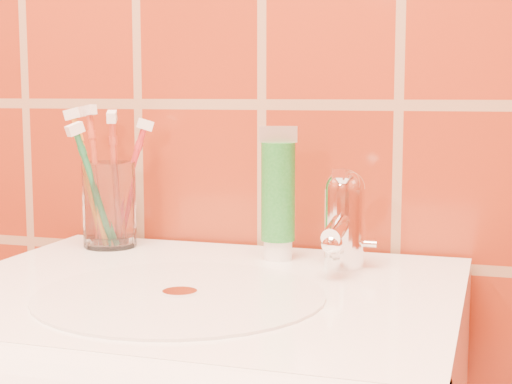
% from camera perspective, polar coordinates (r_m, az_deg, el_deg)
% --- Properties ---
extents(glass_tumbler, '(0.09, 0.09, 0.12)m').
position_cam_1_polar(glass_tumbler, '(1.07, -10.61, -0.92)').
color(glass_tumbler, white).
rests_on(glass_tumbler, pedestal_sink).
extents(toothpaste_tube, '(0.05, 0.04, 0.17)m').
position_cam_1_polar(toothpaste_tube, '(0.97, 1.62, -0.41)').
color(toothpaste_tube, white).
rests_on(toothpaste_tube, pedestal_sink).
extents(faucet, '(0.05, 0.11, 0.12)m').
position_cam_1_polar(faucet, '(0.93, 6.40, -1.68)').
color(faucet, white).
rests_on(faucet, pedestal_sink).
extents(toothbrush_0, '(0.07, 0.10, 0.20)m').
position_cam_1_polar(toothbrush_0, '(1.05, -10.24, 0.78)').
color(toothbrush_0, '#AF3925').
rests_on(toothbrush_0, glass_tumbler).
extents(toothbrush_1, '(0.09, 0.08, 0.20)m').
position_cam_1_polar(toothbrush_1, '(1.07, -11.93, 0.91)').
color(toothbrush_1, orange).
rests_on(toothbrush_1, glass_tumbler).
extents(toothbrush_2, '(0.11, 0.13, 0.19)m').
position_cam_1_polar(toothbrush_2, '(1.05, -11.63, 0.31)').
color(toothbrush_2, '#1E7142').
rests_on(toothbrush_2, glass_tumbler).
extents(toothbrush_3, '(0.12, 0.11, 0.18)m').
position_cam_1_polar(toothbrush_3, '(1.08, -9.32, 0.64)').
color(toothbrush_3, '#B9272F').
rests_on(toothbrush_3, glass_tumbler).
extents(toothbrush_4, '(0.08, 0.07, 0.20)m').
position_cam_1_polar(toothbrush_4, '(1.07, -11.51, 1.07)').
color(toothbrush_4, '#C24329').
rests_on(toothbrush_4, glass_tumbler).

